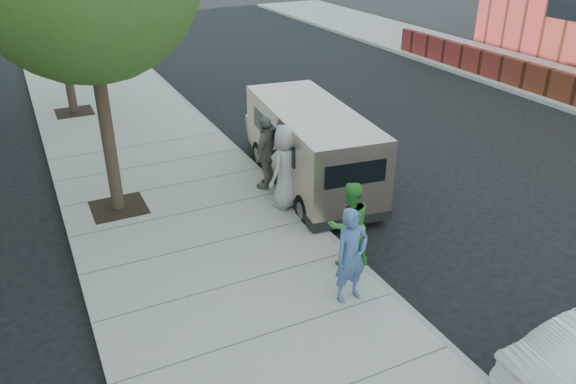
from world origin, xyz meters
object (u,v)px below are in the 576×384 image
object	(u,v)px
van	(309,145)
person_officer	(351,256)
person_gray_shirt	(286,167)
person_green_shirt	(349,225)
parking_meter	(283,159)
person_striped_polo	(267,152)

from	to	relation	value
van	person_officer	bearing A→B (deg)	-103.04
person_officer	person_gray_shirt	xyz separation A→B (m)	(0.53, 3.60, 0.10)
van	person_green_shirt	distance (m)	3.82
parking_meter	person_officer	size ratio (longest dim) A/B	0.82
person_officer	person_striped_polo	size ratio (longest dim) A/B	0.96
person_gray_shirt	person_striped_polo	bearing A→B (deg)	-122.33
van	parking_meter	bearing A→B (deg)	-138.54
van	person_gray_shirt	bearing A→B (deg)	-131.73
van	person_green_shirt	xyz separation A→B (m)	(-1.11, -3.66, -0.06)
parking_meter	person_gray_shirt	bearing A→B (deg)	-106.43
van	person_green_shirt	bearing A→B (deg)	-100.15
person_gray_shirt	person_striped_polo	size ratio (longest dim) A/B	1.07
person_officer	person_striped_polo	distance (m)	4.71
person_green_shirt	person_striped_polo	world-z (taller)	person_striped_polo
parking_meter	person_striped_polo	xyz separation A→B (m)	(-0.05, 0.83, -0.13)
person_green_shirt	person_striped_polo	xyz separation A→B (m)	(0.00, 3.75, 0.05)
parking_meter	person_officer	bearing A→B (deg)	-102.42
parking_meter	person_green_shirt	world-z (taller)	person_green_shirt
van	person_officer	size ratio (longest dim) A/B	3.22
person_officer	person_green_shirt	bearing A→B (deg)	55.22
van	person_gray_shirt	distance (m)	1.50
van	person_green_shirt	size ratio (longest dim) A/B	3.28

